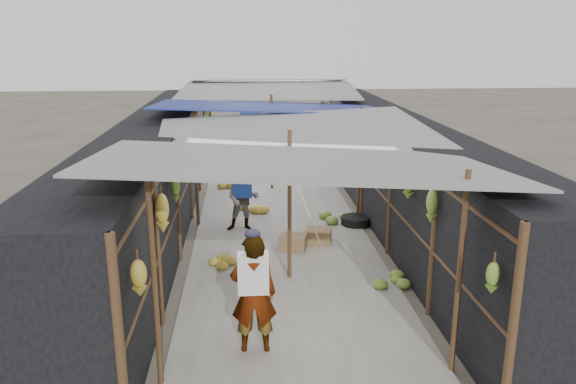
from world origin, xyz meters
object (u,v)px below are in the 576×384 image
object	(u,v)px
black_basin	(355,221)
vendor_elderly	(254,294)
crate_near	(293,243)
shopper_blue	(243,198)
vendor_seated	(296,159)

from	to	relation	value
black_basin	vendor_elderly	xyz separation A→B (m)	(-2.36, -5.05, 0.73)
crate_near	black_basin	xyz separation A→B (m)	(1.52, 1.41, -0.06)
shopper_blue	crate_near	bearing A→B (deg)	-47.00
crate_near	vendor_seated	size ratio (longest dim) A/B	0.63
shopper_blue	vendor_seated	size ratio (longest dim) A/B	1.79
black_basin	shopper_blue	world-z (taller)	shopper_blue
vendor_elderly	crate_near	bearing A→B (deg)	-103.09
crate_near	vendor_seated	world-z (taller)	vendor_seated
crate_near	black_basin	bearing A→B (deg)	58.87
black_basin	vendor_seated	distance (m)	5.43
vendor_seated	shopper_blue	bearing A→B (deg)	-20.01
black_basin	crate_near	bearing A→B (deg)	-137.12
vendor_elderly	vendor_seated	distance (m)	10.52
shopper_blue	vendor_seated	xyz separation A→B (m)	(1.64, 5.51, -0.32)
vendor_elderly	black_basin	bearing A→B (deg)	-115.16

